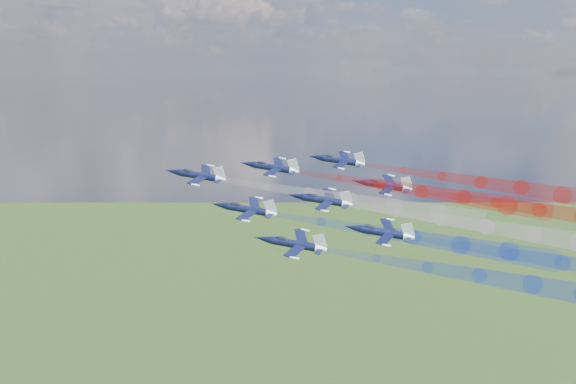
{
  "coord_description": "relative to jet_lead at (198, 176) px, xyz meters",
  "views": [
    {
      "loc": [
        -14.04,
        -157.93,
        185.62
      ],
      "look_at": [
        -6.28,
        -22.0,
        162.05
      ],
      "focal_mm": 43.0,
      "sensor_mm": 36.0,
      "label": 1
    }
  ],
  "objects": [
    {
      "name": "jet_lead",
      "position": [
        0.0,
        0.0,
        0.0
      ],
      "size": [
        15.69,
        13.87,
        7.79
      ],
      "primitive_type": null,
      "rotation": [
        0.13,
        -0.26,
        1.3
      ],
      "color": "black"
    },
    {
      "name": "trail_lead",
      "position": [
        30.61,
        -7.23,
        -4.13
      ],
      "size": [
        51.35,
        17.13,
        12.08
      ],
      "primitive_type": null,
      "rotation": [
        0.13,
        -0.26,
        1.3
      ],
      "color": "white"
    },
    {
      "name": "jet_inner_left",
      "position": [
        9.95,
        -11.13,
        -4.99
      ],
      "size": [
        15.69,
        13.87,
        7.79
      ],
      "primitive_type": null,
      "rotation": [
        0.13,
        -0.26,
        1.3
      ],
      "color": "black"
    },
    {
      "name": "trail_inner_left",
      "position": [
        40.56,
        -18.36,
        -9.12
      ],
      "size": [
        51.35,
        17.13,
        12.08
      ],
      "primitive_type": null,
      "rotation": [
        0.13,
        -0.26,
        1.3
      ],
      "color": "blue"
    },
    {
      "name": "jet_inner_right",
      "position": [
        15.36,
        5.02,
        0.83
      ],
      "size": [
        15.69,
        13.87,
        7.79
      ],
      "primitive_type": null,
      "rotation": [
        0.13,
        -0.26,
        1.3
      ],
      "color": "black"
    },
    {
      "name": "trail_inner_right",
      "position": [
        45.97,
        -2.2,
        -3.29
      ],
      "size": [
        51.35,
        17.13,
        12.08
      ],
      "primitive_type": null,
      "rotation": [
        0.13,
        -0.26,
        1.3
      ],
      "color": "red"
    },
    {
      "name": "jet_outer_left",
      "position": [
        18.06,
        -24.3,
        -8.58
      ],
      "size": [
        15.69,
        13.87,
        7.79
      ],
      "primitive_type": null,
      "rotation": [
        0.13,
        -0.26,
        1.3
      ],
      "color": "black"
    },
    {
      "name": "trail_outer_left",
      "position": [
        48.67,
        -31.53,
        -12.71
      ],
      "size": [
        51.35,
        17.13,
        12.08
      ],
      "primitive_type": null,
      "rotation": [
        0.13,
        -0.26,
        1.3
      ],
      "color": "blue"
    },
    {
      "name": "jet_center_third",
      "position": [
        24.92,
        -7.57,
        -4.01
      ],
      "size": [
        15.69,
        13.87,
        7.79
      ],
      "primitive_type": null,
      "rotation": [
        0.13,
        -0.26,
        1.3
      ],
      "color": "black"
    },
    {
      "name": "trail_center_third",
      "position": [
        55.53,
        -14.79,
        -8.14
      ],
      "size": [
        51.35,
        17.13,
        12.08
      ],
      "primitive_type": null,
      "rotation": [
        0.13,
        -0.26,
        1.3
      ],
      "color": "white"
    },
    {
      "name": "jet_outer_right",
      "position": [
        30.91,
        13.94,
        1.11
      ],
      "size": [
        15.69,
        13.87,
        7.79
      ],
      "primitive_type": null,
      "rotation": [
        0.13,
        -0.26,
        1.3
      ],
      "color": "black"
    },
    {
      "name": "trail_outer_right",
      "position": [
        61.53,
        6.71,
        -3.02
      ],
      "size": [
        51.35,
        17.13,
        12.08
      ],
      "primitive_type": null,
      "rotation": [
        0.13,
        -0.26,
        1.3
      ],
      "color": "red"
    },
    {
      "name": "jet_rear_left",
      "position": [
        34.56,
        -19.27,
        -7.92
      ],
      "size": [
        15.69,
        13.87,
        7.79
      ],
      "primitive_type": null,
      "rotation": [
        0.13,
        -0.26,
        1.3
      ],
      "color": "black"
    },
    {
      "name": "trail_rear_left",
      "position": [
        65.17,
        -26.5,
        -12.05
      ],
      "size": [
        51.35,
        17.13,
        12.08
      ],
      "primitive_type": null,
      "rotation": [
        0.13,
        -0.26,
        1.3
      ],
      "color": "blue"
    },
    {
      "name": "jet_rear_right",
      "position": [
        38.89,
        1.34,
        -2.63
      ],
      "size": [
        15.69,
        13.87,
        7.79
      ],
      "primitive_type": null,
      "rotation": [
        0.13,
        -0.26,
        1.3
      ],
      "color": "black"
    },
    {
      "name": "trail_rear_right",
      "position": [
        69.51,
        -5.89,
        -6.76
      ],
      "size": [
        51.35,
        17.13,
        12.08
      ],
      "primitive_type": null,
      "rotation": [
        0.13,
        -0.26,
        1.3
      ],
      "color": "red"
    }
  ]
}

